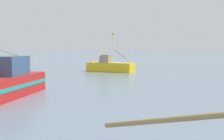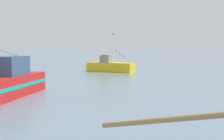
{
  "view_description": "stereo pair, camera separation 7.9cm",
  "coord_description": "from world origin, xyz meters",
  "views": [
    {
      "loc": [
        8.28,
        4.83,
        3.34
      ],
      "look_at": [
        2.58,
        30.0,
        1.4
      ],
      "focal_mm": 49.99,
      "sensor_mm": 36.0,
      "label": 1
    },
    {
      "loc": [
        8.35,
        4.85,
        3.34
      ],
      "look_at": [
        2.58,
        30.0,
        1.4
      ],
      "focal_mm": 49.99,
      "sensor_mm": 36.0,
      "label": 2
    }
  ],
  "objects": [
    {
      "name": "fishing_boat_yellow",
      "position": [
        -1.09,
        45.12,
        0.75
      ],
      "size": [
        6.59,
        11.22,
        5.11
      ],
      "rotation": [
        0.0,
        0.0,
        6.09
      ],
      "color": "gold",
      "rests_on": "ground"
    }
  ]
}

